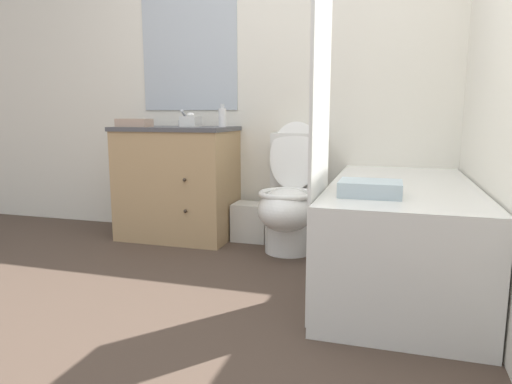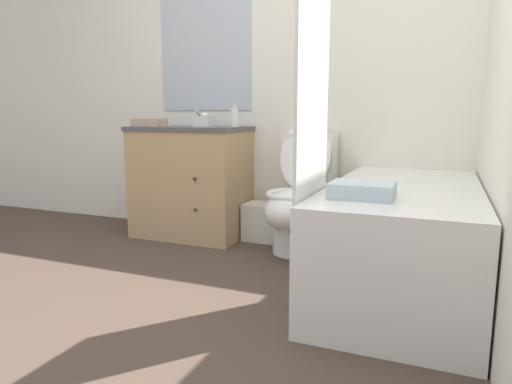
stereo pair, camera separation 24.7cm
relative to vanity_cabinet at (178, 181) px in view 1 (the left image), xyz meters
The scene contains 13 objects.
ground_plane 1.70m from the vanity_cabinet, 62.43° to the right, with size 14.00×14.00×0.00m, color #47382D.
wall_back 1.16m from the vanity_cabinet, 20.24° to the left, with size 8.00×0.06×2.50m.
wall_right 2.21m from the vanity_cabinet, 17.06° to the right, with size 0.05×2.71×2.50m.
vanity_cabinet is the anchor object (origin of this frame).
sink_faucet 0.47m from the vanity_cabinet, 90.00° to the left, with size 0.14×0.12×0.12m.
toilet 0.88m from the vanity_cabinet, ahead, with size 0.37×0.68×0.86m.
bathtub 1.66m from the vanity_cabinet, 18.39° to the right, with size 0.72×1.55×0.55m.
shower_curtain 1.62m from the vanity_cabinet, 38.89° to the right, with size 0.02×0.49×1.91m.
wastebasket 0.62m from the vanity_cabinet, ahead, with size 0.25×0.22×0.27m.
tissue_box 0.45m from the vanity_cabinet, 31.19° to the left, with size 0.12×0.13×0.10m.
soap_dispenser 0.58m from the vanity_cabinet, ahead, with size 0.05×0.05×0.16m.
hand_towel_folded 0.52m from the vanity_cabinet, 150.89° to the right, with size 0.24×0.13×0.06m.
bath_towel_folded 1.73m from the vanity_cabinet, 34.13° to the right, with size 0.27×0.21×0.07m.
Camera 1 is at (0.75, -1.56, 0.91)m, focal length 32.00 mm.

